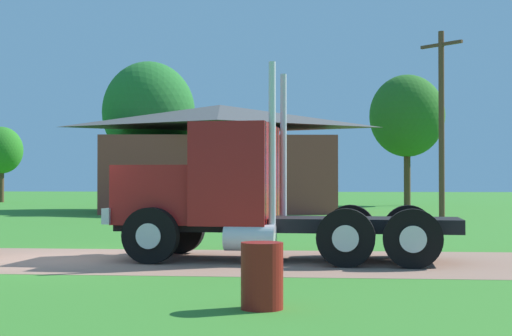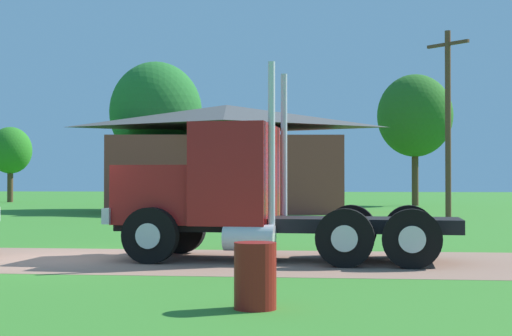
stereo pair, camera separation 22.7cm
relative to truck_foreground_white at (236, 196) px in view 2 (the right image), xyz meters
name	(u,v)px [view 2 (the right image)]	position (x,y,z in m)	size (l,w,h in m)	color
ground_plane	(67,260)	(-3.52, -0.40, -1.32)	(200.00, 200.00, 0.00)	#397D29
dirt_track	(67,259)	(-3.52, -0.40, -1.31)	(120.00, 5.06, 0.01)	#966F5A
truck_foreground_white	(236,196)	(0.00, 0.00, 0.00)	(7.24, 2.98, 3.99)	black
steel_barrel	(255,276)	(1.07, -6.18, -0.89)	(0.55, 0.55, 0.85)	maroon
shed_building	(227,160)	(-3.76, 24.23, 1.40)	(12.90, 8.39, 5.64)	brown
utility_pole_near	(448,118)	(7.00, 19.44, 3.14)	(1.68, 1.63, 8.41)	brown
tree_left	(10,151)	(-23.11, 41.24, 2.65)	(3.27, 3.27, 5.80)	#513823
tree_mid	(156,113)	(-8.41, 27.75, 4.27)	(5.32, 5.32, 8.53)	#513823
tree_right	(415,116)	(7.11, 35.91, 4.62)	(4.96, 4.96, 8.69)	#513823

